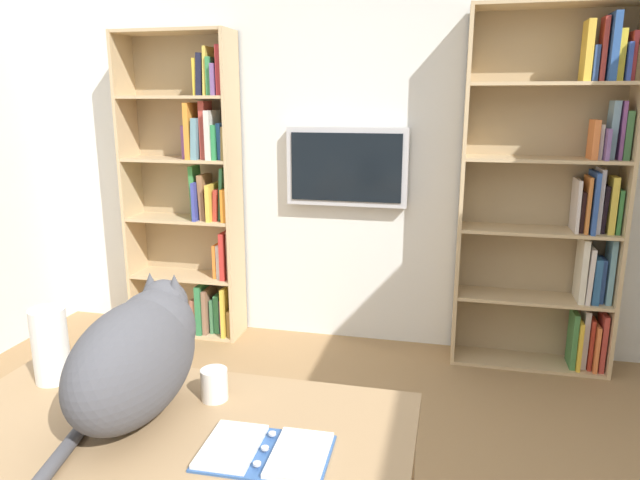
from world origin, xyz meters
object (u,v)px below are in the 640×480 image
object	(u,v)px
open_binder	(265,451)
paper_towel_roll	(50,345)
bookshelf_left	(561,198)
bookshelf_right	(196,194)
desk	(168,469)
cat	(141,352)
coffee_mug	(214,384)
wall_mounted_tv	(347,167)

from	to	relation	value
open_binder	paper_towel_roll	xyz separation A→B (m)	(0.78, -0.23, 0.11)
bookshelf_left	bookshelf_right	bearing A→B (deg)	0.10
desk	cat	world-z (taller)	cat
desk	bookshelf_right	bearing A→B (deg)	-67.19
cat	coffee_mug	distance (m)	0.24
coffee_mug	open_binder	bearing A→B (deg)	135.50
cat	paper_towel_roll	bearing A→B (deg)	-14.89
open_binder	coffee_mug	size ratio (longest dim) A/B	3.49
bookshelf_right	coffee_mug	xyz separation A→B (m)	(-1.05, 2.15, -0.20)
bookshelf_right	open_binder	world-z (taller)	bookshelf_right
open_binder	paper_towel_roll	world-z (taller)	paper_towel_roll
bookshelf_right	cat	size ratio (longest dim) A/B	3.07
desk	coffee_mug	bearing A→B (deg)	-107.11
bookshelf_right	wall_mounted_tv	size ratio (longest dim) A/B	2.60
desk	cat	distance (m)	0.33
desk	open_binder	world-z (taller)	open_binder
cat	open_binder	xyz separation A→B (m)	(-0.41, 0.13, -0.17)
open_binder	bookshelf_right	bearing A→B (deg)	-61.69
bookshelf_right	coffee_mug	bearing A→B (deg)	115.98
bookshelf_right	coffee_mug	distance (m)	2.40
coffee_mug	wall_mounted_tv	bearing A→B (deg)	-89.52
wall_mounted_tv	cat	size ratio (longest dim) A/B	1.18
desk	coffee_mug	distance (m)	0.26
cat	wall_mounted_tv	bearing A→B (deg)	-93.73
open_binder	paper_towel_roll	bearing A→B (deg)	-16.03
desk	open_binder	size ratio (longest dim) A/B	3.96
cat	paper_towel_roll	world-z (taller)	cat
open_binder	cat	bearing A→B (deg)	-17.08
wall_mounted_tv	coffee_mug	xyz separation A→B (m)	(-0.02, 2.24, -0.40)
bookshelf_right	desk	world-z (taller)	bookshelf_right
wall_mounted_tv	coffee_mug	distance (m)	2.27
wall_mounted_tv	open_binder	bearing A→B (deg)	95.88
bookshelf_left	bookshelf_right	size ratio (longest dim) A/B	1.04
bookshelf_right	paper_towel_roll	xyz separation A→B (m)	(-0.50, 2.16, -0.12)
bookshelf_left	cat	xyz separation A→B (m)	(1.46, 2.26, -0.13)
cat	paper_towel_roll	xyz separation A→B (m)	(0.38, -0.10, -0.06)
bookshelf_left	cat	distance (m)	2.70
wall_mounted_tv	desk	world-z (taller)	wall_mounted_tv
open_binder	coffee_mug	world-z (taller)	coffee_mug
open_binder	coffee_mug	bearing A→B (deg)	-44.50
bookshelf_left	desk	xyz separation A→B (m)	(1.35, 2.35, -0.42)
desk	coffee_mug	size ratio (longest dim) A/B	13.86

